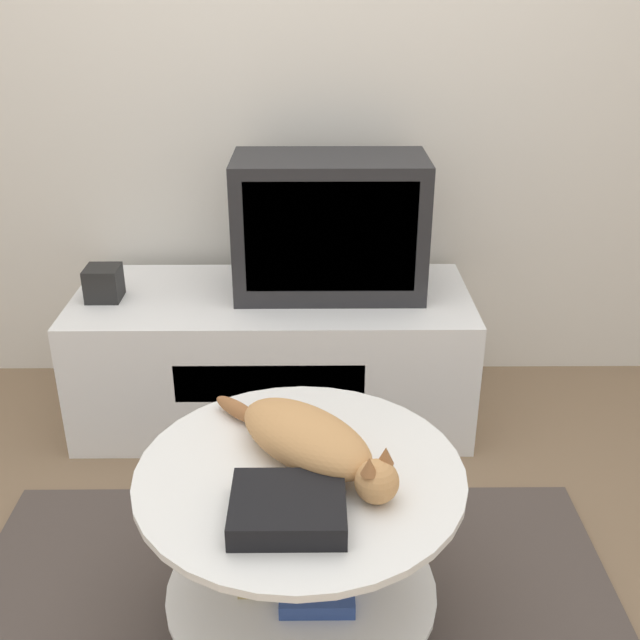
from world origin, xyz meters
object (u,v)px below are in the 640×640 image
object	(u,v)px
speaker	(104,283)
dvd_box	(288,508)
cat	(311,441)
tv	(330,226)

from	to	relation	value
speaker	dvd_box	xyz separation A→B (m)	(0.66, -1.15, -0.03)
speaker	cat	size ratio (longest dim) A/B	0.26
speaker	cat	xyz separation A→B (m)	(0.71, -0.95, 0.00)
tv	speaker	bearing A→B (deg)	-174.96
speaker	dvd_box	bearing A→B (deg)	-59.93
dvd_box	cat	distance (m)	0.20
dvd_box	tv	bearing A→B (deg)	84.91
tv	cat	size ratio (longest dim) A/B	1.46
speaker	cat	distance (m)	1.19
dvd_box	cat	xyz separation A→B (m)	(0.05, 0.20, 0.03)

